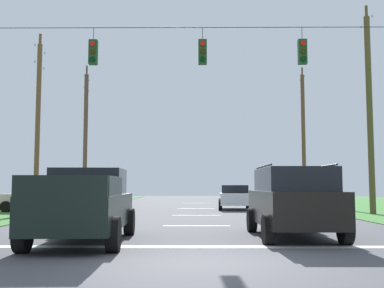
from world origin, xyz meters
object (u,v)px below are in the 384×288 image
(pickup_truck, at_px, (85,205))
(utility_pole_far_right, at_px, (303,137))
(utility_pole_far_left, at_px, (85,136))
(utility_pole_mid_right, at_px, (370,111))
(suv_black, at_px, (293,200))
(distant_car_crossing_white, at_px, (235,197))
(overhead_signal_span, at_px, (195,108))
(utility_pole_mid_left, at_px, (38,122))
(distant_car_oncoming, at_px, (38,198))

(pickup_truck, distance_m, utility_pole_far_right, 28.20)
(utility_pole_far_left, bearing_deg, utility_pole_mid_right, -34.71)
(utility_pole_far_right, bearing_deg, suv_black, -103.80)
(distant_car_crossing_white, bearing_deg, overhead_signal_span, -101.34)
(overhead_signal_span, xyz_separation_m, utility_pole_mid_left, (-8.54, 7.74, 0.56))
(utility_pole_far_right, height_order, utility_pole_far_left, utility_pole_far_left)
(overhead_signal_span, distance_m, distant_car_oncoming, 13.51)
(utility_pole_far_right, height_order, utility_pole_mid_left, utility_pole_far_right)
(suv_black, relative_size, utility_pole_far_right, 0.43)
(utility_pole_mid_left, xyz_separation_m, utility_pole_far_left, (-0.22, 11.90, 0.50))
(utility_pole_mid_left, bearing_deg, utility_pole_mid_right, -1.80)
(utility_pole_mid_right, xyz_separation_m, utility_pole_far_right, (-0.47, 13.19, -0.00))
(suv_black, bearing_deg, distant_car_oncoming, 131.79)
(distant_car_crossing_white, bearing_deg, pickup_truck, -107.29)
(suv_black, height_order, distant_car_crossing_white, suv_black)
(distant_car_crossing_white, xyz_separation_m, utility_pole_mid_left, (-11.02, -4.60, 4.15))
(utility_pole_mid_right, xyz_separation_m, utility_pole_mid_left, (-17.76, 0.56, -0.47))
(suv_black, bearing_deg, utility_pole_far_right, 76.20)
(suv_black, distance_m, utility_pole_mid_left, 16.65)
(utility_pole_mid_left, distance_m, utility_pole_far_left, 11.91)
(utility_pole_mid_right, relative_size, utility_pole_mid_left, 1.14)
(overhead_signal_span, relative_size, utility_pole_mid_left, 1.66)
(suv_black, distance_m, distant_car_crossing_white, 16.14)
(distant_car_oncoming, bearing_deg, distant_car_crossing_white, 14.27)
(distant_car_oncoming, distance_m, utility_pole_mid_left, 4.50)
(distant_car_crossing_white, height_order, distant_car_oncoming, same)
(pickup_truck, height_order, utility_pole_mid_left, utility_pole_mid_left)
(overhead_signal_span, xyz_separation_m, suv_black, (2.81, -3.80, -3.32))
(distant_car_oncoming, bearing_deg, utility_pole_mid_left, -74.77)
(utility_pole_mid_right, bearing_deg, utility_pole_far_left, 145.29)
(distant_car_crossing_white, relative_size, utility_pole_mid_right, 0.39)
(overhead_signal_span, relative_size, utility_pole_far_right, 1.46)
(suv_black, xyz_separation_m, distant_car_crossing_white, (-0.34, 16.14, -0.27))
(distant_car_oncoming, xyz_separation_m, utility_pole_far_right, (17.75, 10.96, 4.62))
(suv_black, xyz_separation_m, utility_pole_mid_left, (-11.36, 11.54, 3.88))
(pickup_truck, height_order, distant_car_crossing_white, pickup_truck)
(overhead_signal_span, relative_size, distant_car_crossing_white, 3.71)
(utility_pole_far_right, bearing_deg, utility_pole_far_left, -177.59)
(suv_black, distance_m, distant_car_oncoming, 17.73)
(suv_black, distance_m, utility_pole_mid_right, 13.44)
(distant_car_oncoming, bearing_deg, pickup_truck, -66.94)
(utility_pole_far_right, bearing_deg, distant_car_crossing_white, -127.98)
(pickup_truck, distance_m, utility_pole_mid_right, 17.69)
(suv_black, bearing_deg, utility_pole_mid_right, 59.75)
(suv_black, bearing_deg, distant_car_crossing_white, 91.20)
(pickup_truck, relative_size, utility_pole_far_right, 0.49)
(utility_pole_far_right, distance_m, utility_pole_mid_left, 21.42)
(distant_car_oncoming, bearing_deg, utility_pole_mid_right, -6.99)
(overhead_signal_span, relative_size, distant_car_oncoming, 3.71)
(distant_car_oncoming, relative_size, utility_pole_mid_left, 0.45)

